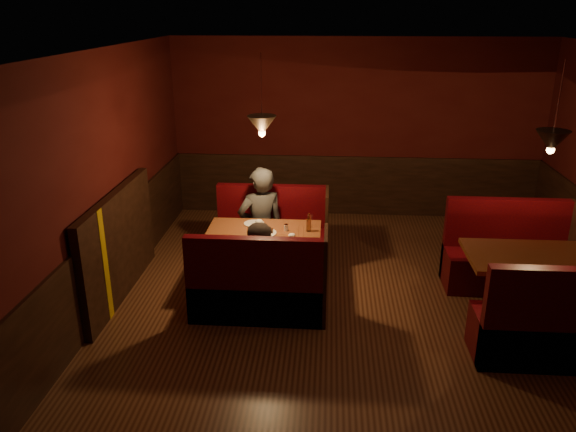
# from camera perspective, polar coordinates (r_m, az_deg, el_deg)

# --- Properties ---
(room) EXTENTS (6.02, 7.02, 2.92)m
(room) POSITION_cam_1_polar(r_m,az_deg,el_deg) (6.08, 5.56, -1.55)
(room) COLOR #462213
(room) RESTS_ON ground
(main_table) EXTENTS (1.39, 0.85, 0.97)m
(main_table) POSITION_cam_1_polar(r_m,az_deg,el_deg) (6.94, -2.36, -2.84)
(main_table) COLOR #682B10
(main_table) RESTS_ON ground
(main_bench_far) EXTENTS (1.53, 0.55, 1.04)m
(main_bench_far) POSITION_cam_1_polar(r_m,az_deg,el_deg) (7.75, -1.56, -2.19)
(main_bench_far) COLOR black
(main_bench_far) RESTS_ON ground
(main_bench_near) EXTENTS (1.53, 0.55, 1.04)m
(main_bench_near) POSITION_cam_1_polar(r_m,az_deg,el_deg) (6.33, -2.99, -7.69)
(main_bench_near) COLOR black
(main_bench_near) RESTS_ON ground
(second_table) EXTENTS (1.40, 0.89, 0.79)m
(second_table) POSITION_cam_1_polar(r_m,az_deg,el_deg) (6.74, 23.37, -5.26)
(second_table) COLOR #682B10
(second_table) RESTS_ON ground
(second_bench_far) EXTENTS (1.54, 0.58, 1.10)m
(second_bench_far) POSITION_cam_1_polar(r_m,az_deg,el_deg) (7.56, 21.43, -4.14)
(second_bench_far) COLOR black
(second_bench_far) RESTS_ON ground
(second_bench_near) EXTENTS (1.54, 0.58, 1.10)m
(second_bench_near) POSITION_cam_1_polar(r_m,az_deg,el_deg) (6.17, 25.74, -10.55)
(second_bench_near) COLOR black
(second_bench_near) RESTS_ON ground
(diner_a) EXTENTS (0.75, 0.63, 1.73)m
(diner_a) POSITION_cam_1_polar(r_m,az_deg,el_deg) (7.41, -2.81, 1.12)
(diner_a) COLOR #313131
(diner_a) RESTS_ON ground
(diner_b) EXTENTS (0.86, 0.78, 1.46)m
(diner_b) POSITION_cam_1_polar(r_m,az_deg,el_deg) (6.24, -2.54, -4.07)
(diner_b) COLOR #3C302C
(diner_b) RESTS_ON ground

